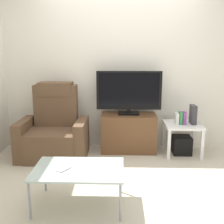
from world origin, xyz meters
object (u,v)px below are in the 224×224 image
Objects in this scene: book_middle at (181,118)px; cell_phone at (64,169)px; television at (129,92)px; book_leftmost at (177,119)px; game_console at (193,114)px; tv_stand at (129,133)px; recliner_armchair at (54,132)px; book_rightmost at (184,118)px; coffee_table at (79,171)px; side_table at (183,129)px; subwoofer_box at (182,145)px.

book_middle is 1.23× the size of cell_phone.
book_leftmost is (0.71, -0.14, -0.38)m from television.
cell_phone is (-1.64, -1.54, -0.21)m from game_console.
tv_stand is 1.14m from recliner_armchair.
game_console is (0.14, 0.03, 0.05)m from book_rightmost.
recliner_armchair is at bearing 112.81° from coffee_table.
recliner_armchair is 2.00× the size of side_table.
book_rightmost is (0.01, -0.02, 0.43)m from subwoofer_box.
recliner_armchair is 2.09m from game_console.
recliner_armchair is 1.45m from cell_phone.
subwoofer_box is at bearing -176.05° from game_console.
game_console is at bearing -6.65° from television.
television reaches higher than book_rightmost.
book_leftmost reaches higher than tv_stand.
tv_stand is at bearing 172.78° from side_table.
book_rightmost reaches higher than coffee_table.
recliner_armchair is at bearing -176.46° from book_rightmost.
television is 0.82m from book_leftmost.
cell_phone is (-1.40, -1.51, -0.15)m from book_leftmost.
book_leftmost is (1.82, 0.12, 0.18)m from recliner_armchair.
subwoofer_box is at bearing 47.72° from coffee_table.
game_console is (0.15, 0.01, 0.22)m from side_table.
book_middle is 0.05m from book_rightmost.
subwoofer_box is 0.43m from book_middle.
television is at bearing 90.00° from tv_stand.
game_console reaches higher than cell_phone.
recliner_armchair is at bearing -176.25° from book_leftmost.
television is at bearing 173.35° from game_console.
game_console is (0.96, -0.11, -0.32)m from television.
side_table is at bearing 0.00° from subwoofer_box.
side_table is at bearing 109.05° from book_rightmost.
coffee_table is at bearing 46.78° from cell_phone.
book_middle reaches higher than cell_phone.
recliner_armchair is 1.94m from book_rightmost.
tv_stand is 3.08× the size of subwoofer_box.
book_leftmost is 0.18× the size of coffee_table.
television is 0.86m from book_middle.
coffee_table is (-1.50, -1.50, -0.24)m from game_console.
game_console is (0.96, -0.09, 0.32)m from tv_stand.
cell_phone is (-1.50, -1.53, 0.27)m from subwoofer_box.
book_leftmost is (-0.10, -0.02, 0.42)m from subwoofer_box.
tv_stand is at bearing 98.94° from cell_phone.
side_table is 2.02m from coffee_table.
subwoofer_box is 0.50m from game_console.
coffee_table is (-0.54, -1.59, 0.08)m from tv_stand.
side_table is at bearing 47.72° from coffee_table.
book_rightmost reaches higher than cell_phone.
game_console is 2.26m from cell_phone.
game_console reaches higher than book_rightmost.
subwoofer_box is at bearing 11.31° from book_leftmost.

